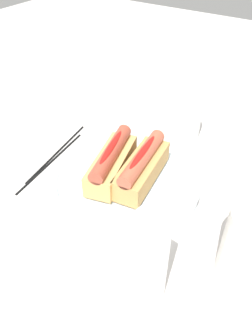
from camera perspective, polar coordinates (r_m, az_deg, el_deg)
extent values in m
plane|color=beige|center=(0.64, -0.32, -2.46)|extent=(2.40, 2.40, 0.00)
cylinder|color=silver|center=(0.62, 0.00, -2.66)|extent=(0.27, 0.27, 0.02)
torus|color=silver|center=(0.61, 0.00, -1.87)|extent=(0.27, 0.27, 0.01)
cube|color=tan|center=(0.61, -2.46, 0.55)|extent=(0.16, 0.09, 0.04)
cylinder|color=#A84733|center=(0.59, -2.53, 2.66)|extent=(0.15, 0.06, 0.03)
ellipsoid|color=red|center=(0.58, -2.56, 3.58)|extent=(0.11, 0.04, 0.01)
cube|color=tan|center=(0.59, 2.52, -0.56)|extent=(0.16, 0.07, 0.04)
cylinder|color=#BC563D|center=(0.57, 2.59, 1.57)|extent=(0.15, 0.05, 0.03)
ellipsoid|color=red|center=(0.57, 2.63, 2.50)|extent=(0.11, 0.03, 0.01)
cylinder|color=white|center=(0.75, 10.11, 8.25)|extent=(0.07, 0.07, 0.09)
cylinder|color=silver|center=(0.76, 9.98, 7.29)|extent=(0.06, 0.06, 0.06)
cube|color=white|center=(0.41, -0.35, -18.91)|extent=(0.12, 0.06, 0.15)
cylinder|color=black|center=(0.71, -12.66, 1.18)|extent=(0.22, 0.03, 0.01)
cylinder|color=black|center=(0.73, -11.73, 2.72)|extent=(0.22, 0.04, 0.01)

